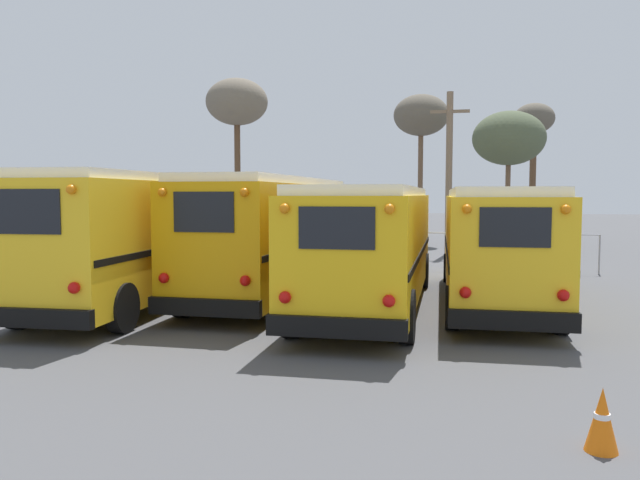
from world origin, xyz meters
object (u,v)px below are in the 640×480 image
school_bus_1 (274,232)px  traffic_cone (602,420)px  bare_tree_3 (534,124)px  school_bus_2 (372,242)px  utility_pole (449,171)px  school_bus_0 (151,232)px  bare_tree_1 (421,117)px  bare_tree_0 (509,139)px  bare_tree_2 (237,104)px  school_bus_3 (492,241)px

school_bus_1 → traffic_cone: 11.73m
bare_tree_3 → school_bus_2: bearing=-104.6°
school_bus_2 → utility_pole: bearing=83.7°
school_bus_0 → bare_tree_1: bearing=74.5°
school_bus_1 → bare_tree_0: (7.46, 16.68, 3.89)m
bare_tree_2 → traffic_cone: bearing=-61.8°
bare_tree_2 → school_bus_0: bearing=-77.4°
school_bus_0 → bare_tree_2: bare_tree_2 is taller
bare_tree_0 → traffic_cone: bare_tree_0 is taller
bare_tree_3 → bare_tree_1: bearing=-149.7°
utility_pole → school_bus_1: bearing=-109.3°
bare_tree_1 → bare_tree_0: bearing=-30.2°
school_bus_1 → bare_tree_2: size_ratio=1.10×
school_bus_0 → school_bus_2: size_ratio=1.06×
school_bus_2 → bare_tree_0: size_ratio=1.43×
bare_tree_2 → bare_tree_3: bearing=25.8°
bare_tree_0 → bare_tree_2: bearing=-174.8°
school_bus_1 → bare_tree_0: bearing=65.9°
school_bus_1 → traffic_cone: size_ratio=13.87×
school_bus_2 → traffic_cone: bearing=-65.7°
school_bus_3 → bare_tree_1: bearing=99.1°
school_bus_1 → bare_tree_1: 20.32m
school_bus_0 → bare_tree_0: bearing=60.2°
school_bus_0 → school_bus_1: bearing=27.6°
school_bus_2 → bare_tree_3: 25.94m
bare_tree_3 → school_bus_1: bearing=-112.0°
bare_tree_3 → traffic_cone: bare_tree_3 is taller
traffic_cone → school_bus_0: bearing=140.2°
school_bus_3 → traffic_cone: 9.68m
school_bus_3 → bare_tree_2: bearing=129.5°
school_bus_2 → school_bus_3: size_ratio=1.02×
school_bus_3 → utility_pole: utility_pole is taller
bare_tree_0 → traffic_cone: 26.79m
bare_tree_1 → traffic_cone: bearing=-82.5°
school_bus_1 → utility_pole: 13.94m
utility_pole → bare_tree_2: bare_tree_2 is taller
school_bus_1 → school_bus_3: bearing=0.1°
school_bus_2 → utility_pole: utility_pole is taller
utility_pole → school_bus_0: bearing=-117.3°
utility_pole → bare_tree_1: (-1.72, 6.37, 3.31)m
school_bus_0 → bare_tree_0: bare_tree_0 is taller
bare_tree_0 → bare_tree_1: (-4.62, 2.69, 1.55)m
school_bus_3 → bare_tree_1: bare_tree_1 is taller
bare_tree_0 → bare_tree_3: (1.89, 6.49, 1.39)m
school_bus_1 → traffic_cone: (6.65, -9.56, -1.42)m
school_bus_0 → school_bus_3: bearing=9.9°
school_bus_0 → school_bus_3: size_ratio=1.07×
school_bus_3 → utility_pole: bearing=96.1°
utility_pole → bare_tree_3: 11.68m
school_bus_1 → bare_tree_2: 17.81m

